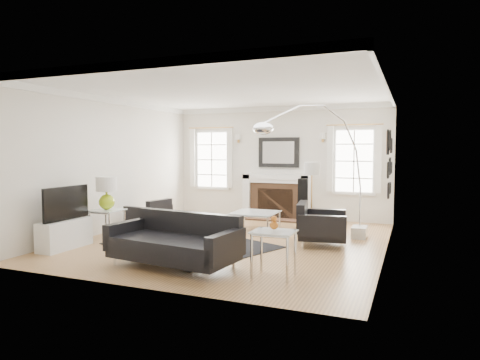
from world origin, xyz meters
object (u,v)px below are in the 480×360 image
at_px(armchair_right, 319,226).
at_px(gourd_lamp, 106,191).
at_px(fireplace, 276,197).
at_px(coffee_table, 255,213).
at_px(sofa, 176,243).
at_px(arc_floor_lamp, 314,165).
at_px(armchair_left, 151,215).

distance_m(armchair_right, gourd_lamp, 4.00).
relative_size(fireplace, armchair_right, 1.61).
bearing_deg(coffee_table, gourd_lamp, -139.05).
distance_m(fireplace, armchair_right, 3.02).
bearing_deg(sofa, arc_floor_lamp, 58.66).
xyz_separation_m(fireplace, coffee_table, (0.07, -1.72, -0.17)).
relative_size(armchair_right, arc_floor_lamp, 0.40).
bearing_deg(armchair_left, gourd_lamp, -93.57).
height_order(fireplace, gourd_lamp, gourd_lamp).
relative_size(fireplace, sofa, 0.83).
relative_size(sofa, armchair_right, 1.93).
bearing_deg(coffee_table, fireplace, 92.19).
height_order(armchair_right, coffee_table, armchair_right).
bearing_deg(armchair_left, coffee_table, 16.56).
xyz_separation_m(armchair_left, gourd_lamp, (-0.08, -1.32, 0.65)).
bearing_deg(gourd_lamp, arc_floor_lamp, 21.14).
relative_size(fireplace, arc_floor_lamp, 0.64).
xyz_separation_m(gourd_lamp, arc_floor_lamp, (3.63, 1.40, 0.48)).
distance_m(armchair_left, gourd_lamp, 1.47).
height_order(fireplace, armchair_right, fireplace).
xyz_separation_m(coffee_table, gourd_lamp, (-2.27, -1.97, 0.58)).
bearing_deg(armchair_left, arc_floor_lamp, 1.39).
bearing_deg(arc_floor_lamp, coffee_table, 157.54).
relative_size(armchair_left, armchair_right, 0.86).
bearing_deg(sofa, gourd_lamp, 153.48).
bearing_deg(fireplace, armchair_left, -131.84).
relative_size(fireplace, coffee_table, 1.87).
relative_size(coffee_table, gourd_lamp, 1.45).
distance_m(fireplace, gourd_lamp, 4.31).
bearing_deg(gourd_lamp, coffee_table, 40.95).
bearing_deg(coffee_table, armchair_right, -28.82).
bearing_deg(fireplace, sofa, -90.88).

